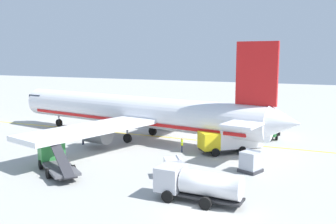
# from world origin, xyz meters

# --- Properties ---
(airliner_foreground) EXTENTS (34.50, 41.56, 11.90)m
(airliner_foreground) POSITION_xyz_m (18.90, 15.52, 3.39)
(airliner_foreground) COLOR white
(airliner_foreground) RESTS_ON ground
(service_truck_fuel) EXTENTS (5.77, 6.68, 2.76)m
(service_truck_fuel) POSITION_xyz_m (3.74, 15.64, 1.16)
(service_truck_fuel) COLOR #338C3F
(service_truck_fuel) RESTS_ON ground
(service_truck_baggage) EXTENTS (6.01, 6.62, 2.73)m
(service_truck_baggage) POSITION_xyz_m (16.58, 2.47, 1.54)
(service_truck_baggage) COLOR yellow
(service_truck_baggage) RESTS_ON ground
(service_truck_catering) EXTENTS (2.67, 6.50, 2.40)m
(service_truck_catering) POSITION_xyz_m (1.77, 1.16, 1.40)
(service_truck_catering) COLOR silver
(service_truck_catering) RESTS_ON ground
(service_truck_pushback) EXTENTS (6.52, 2.62, 2.61)m
(service_truck_pushback) POSITION_xyz_m (26.90, -0.06, 1.49)
(service_truck_pushback) COLOR #338C3F
(service_truck_pushback) RESTS_ON ground
(cargo_container_near) EXTENTS (2.25, 2.25, 2.02)m
(cargo_container_near) POSITION_xyz_m (10.50, -0.96, 0.95)
(cargo_container_near) COLOR #333338
(cargo_container_near) RESTS_ON ground
(cargo_container_mid) EXTENTS (2.38, 2.38, 1.86)m
(cargo_container_mid) POSITION_xyz_m (6.19, 4.82, 0.87)
(cargo_container_mid) COLOR #333338
(cargo_container_mid) RESTS_ON ground
(crew_marshaller) EXTENTS (0.58, 0.39, 1.62)m
(crew_marshaller) POSITION_xyz_m (14.58, 7.37, 0.95)
(crew_marshaller) COLOR #191E33
(crew_marshaller) RESTS_ON ground
(crew_loader_left) EXTENTS (0.62, 0.31, 1.71)m
(crew_loader_left) POSITION_xyz_m (13.29, 19.44, 1.01)
(crew_loader_left) COLOR #191E33
(crew_loader_left) RESTS_ON ground
(apron_guide_line) EXTENTS (0.30, 60.00, 0.01)m
(apron_guide_line) POSITION_xyz_m (20.90, 11.08, 0.01)
(apron_guide_line) COLOR yellow
(apron_guide_line) RESTS_ON ground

